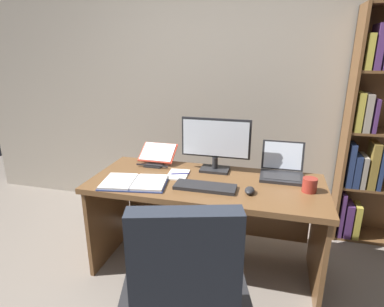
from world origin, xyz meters
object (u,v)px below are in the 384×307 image
Objects in this scene: laptop at (282,170)px; notepad at (178,175)px; coffee_mug at (310,185)px; pen at (180,174)px; reading_stand_with_book at (157,155)px; desk at (208,201)px; monitor at (216,144)px; computer_mouse at (250,190)px; open_binder at (134,182)px; keyboard at (205,187)px; bookshelf at (382,135)px.

laptop reaches higher than notepad.
pen is at bearing 176.34° from coffee_mug.
pen is (0.27, -0.22, -0.06)m from reading_stand_with_book.
pen is (-0.21, -0.02, 0.21)m from desk.
monitor is at bearing 36.65° from pen.
computer_mouse is at bearing -50.02° from monitor.
open_binder is at bearing -171.45° from coffee_mug.
computer_mouse is 0.90m from reading_stand_with_book.
keyboard is 1.42× the size of reading_stand_with_book.
bookshelf reaches higher than reading_stand_with_book.
reading_stand_with_book is (-1.00, 0.05, 0.02)m from laptop.
desk is at bearing 18.53° from open_binder.
keyboard is at bearing -169.40° from coffee_mug.
laptop is at bearing 0.39° from monitor.
computer_mouse is 0.50× the size of notepad.
bookshelf is 6.66× the size of reading_stand_with_book.
desk is 0.75m from coffee_mug.
desk is 0.58m from open_binder.
desk is 0.31m from notepad.
keyboard is at bearing -38.74° from pen.
computer_mouse reaches higher than notepad.
laptop is (-0.80, -0.57, -0.18)m from bookshelf.
bookshelf is at bearing 35.54° from laptop.
open_binder reaches higher than notepad.
reading_stand_with_book is (-0.48, 0.21, 0.27)m from desk.
monitor is 5.12× the size of computer_mouse.
monitor is at bearing -179.61° from laptop.
bookshelf reaches higher than notepad.
laptop reaches higher than coffee_mug.
laptop is 0.76m from pen.
keyboard is 0.50m from open_binder.
bookshelf reaches higher than keyboard.
open_binder is at bearing -90.04° from reading_stand_with_book.
computer_mouse reaches higher than keyboard.
keyboard and open_binder have the same top height.
coffee_mug reaches higher than notepad.
laptop reaches higher than reading_stand_with_book.
open_binder is at bearing -138.68° from pen.
open_binder is 3.53× the size of pen.
monitor is 0.74m from coffee_mug.
monitor is 2.53× the size of notepad.
coffee_mug is at bearing -0.80° from open_binder.
coffee_mug is at bearing 18.51° from computer_mouse.
computer_mouse is at bearing -18.60° from notepad.
desk is 11.94× the size of pen.
bookshelf is 3.99× the size of open_binder.
coffee_mug is at bearing -3.58° from notepad.
reading_stand_with_book is at bearing 80.60° from open_binder.
open_binder is at bearing -152.12° from desk.
desk is 3.98× the size of keyboard.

